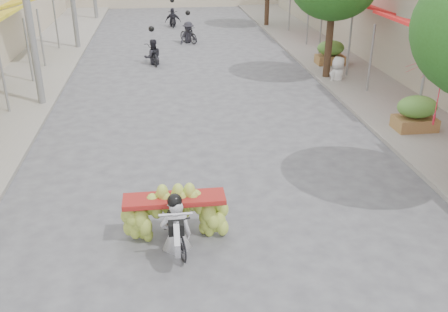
% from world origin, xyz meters
% --- Properties ---
extents(sidewalk_left, '(4.00, 60.00, 0.12)m').
position_xyz_m(sidewalk_left, '(-7.00, 15.00, 0.06)').
color(sidewalk_left, gray).
rests_on(sidewalk_left, ground).
extents(sidewalk_right, '(4.00, 60.00, 0.12)m').
position_xyz_m(sidewalk_right, '(7.00, 15.00, 0.06)').
color(sidewalk_right, gray).
rests_on(sidewalk_right, ground).
extents(produce_crate_mid, '(1.20, 0.88, 1.16)m').
position_xyz_m(produce_crate_mid, '(6.20, 8.00, 0.71)').
color(produce_crate_mid, olive).
rests_on(produce_crate_mid, ground).
extents(produce_crate_far, '(1.20, 0.88, 1.16)m').
position_xyz_m(produce_crate_far, '(6.20, 16.00, 0.71)').
color(produce_crate_far, olive).
rests_on(produce_crate_far, ground).
extents(banana_motorbike, '(2.20, 1.75, 2.04)m').
position_xyz_m(banana_motorbike, '(-1.12, 3.09, 0.69)').
color(banana_motorbike, black).
rests_on(banana_motorbike, ground).
extents(market_umbrella, '(2.48, 2.48, 1.84)m').
position_xyz_m(market_umbrella, '(6.14, 6.85, 2.52)').
color(market_umbrella, red).
rests_on(market_umbrella, ground).
extents(pedestrian, '(1.05, 0.94, 1.82)m').
position_xyz_m(pedestrian, '(5.72, 13.55, 1.03)').
color(pedestrian, silver).
rests_on(pedestrian, ground).
extents(bg_motorbike_a, '(0.87, 1.61, 1.95)m').
position_xyz_m(bg_motorbike_a, '(-1.60, 17.40, 0.76)').
color(bg_motorbike_a, black).
rests_on(bg_motorbike_a, ground).
extents(bg_motorbike_b, '(1.19, 1.52, 1.95)m').
position_xyz_m(bg_motorbike_b, '(0.28, 21.76, 0.87)').
color(bg_motorbike_b, black).
rests_on(bg_motorbike_b, ground).
extents(bg_motorbike_c, '(0.99, 1.56, 1.95)m').
position_xyz_m(bg_motorbike_c, '(-0.38, 26.80, 0.81)').
color(bg_motorbike_c, black).
rests_on(bg_motorbike_c, ground).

